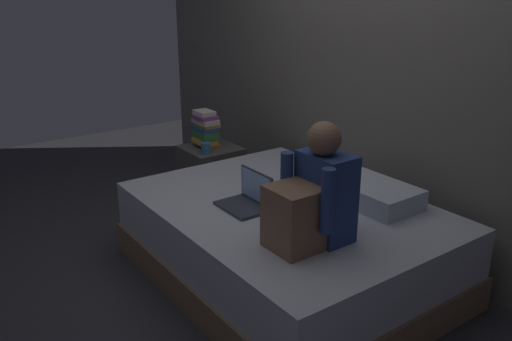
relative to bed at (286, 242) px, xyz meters
name	(u,v)px	position (x,y,z in m)	size (l,w,h in m)	color
ground_plane	(231,277)	(-0.20, -0.30, -0.26)	(8.00, 8.00, 0.00)	#2D2D33
wall_back	(371,57)	(-0.20, 0.90, 1.09)	(5.60, 0.10, 2.70)	slate
bed	(286,242)	(0.00, 0.00, 0.00)	(2.00, 1.50, 0.52)	#7A6047
nightstand	(211,177)	(-1.30, 0.22, 0.01)	(0.44, 0.46, 0.53)	#474442
person_sitting	(313,198)	(0.47, -0.21, 0.52)	(0.39, 0.44, 0.65)	navy
laptop	(248,199)	(-0.11, -0.22, 0.32)	(0.32, 0.23, 0.22)	#333842
pillow	(373,193)	(0.30, 0.45, 0.33)	(0.56, 0.36, 0.13)	silver
book_stack	(206,129)	(-1.33, 0.20, 0.43)	(0.24, 0.17, 0.31)	brown
mug	(206,148)	(-1.17, 0.10, 0.32)	(0.08, 0.08, 0.09)	teal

